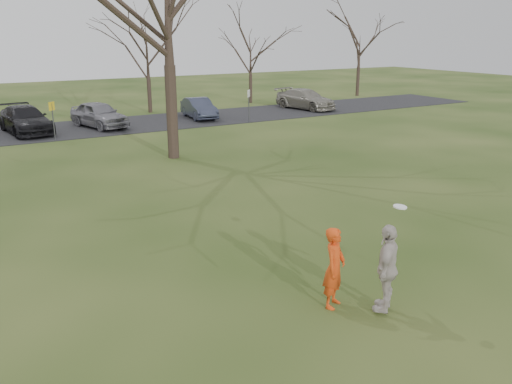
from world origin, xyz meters
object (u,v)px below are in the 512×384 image
Objects in this scene: car_7 at (306,99)px; catching_play at (387,268)px; car_4 at (99,114)px; car_5 at (199,108)px; car_3 at (25,120)px; player_defender at (334,268)px.

catching_play reaches higher than car_7.
car_4 is 6.70m from car_5.
catching_play reaches higher than car_4.
catching_play is (-0.68, -25.33, 0.19)m from car_4.
car_3 is at bearing 97.70° from catching_play.
catching_play is at bearing -134.70° from car_7.
player_defender is 0.78× the size of catching_play.
player_defender is at bearing -102.15° from car_5.
car_4 is at bearing 53.76° from player_defender.
car_4 is 0.90× the size of car_7.
car_3 is (-2.70, 24.87, -0.09)m from player_defender.
car_5 is at bearing 73.87° from catching_play.
car_3 is at bearing 160.62° from car_4.
catching_play is (-7.37, -25.49, 0.29)m from car_5.
player_defender is at bearing -108.86° from car_4.
car_5 is at bearing 168.25° from car_7.
car_4 is 15.53m from car_7.
car_4 is at bearing -11.23° from car_3.
player_defender is 0.34× the size of car_3.
car_7 is at bearing -7.43° from car_3.
car_4 reaches higher than car_3.
player_defender reaches higher than car_3.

